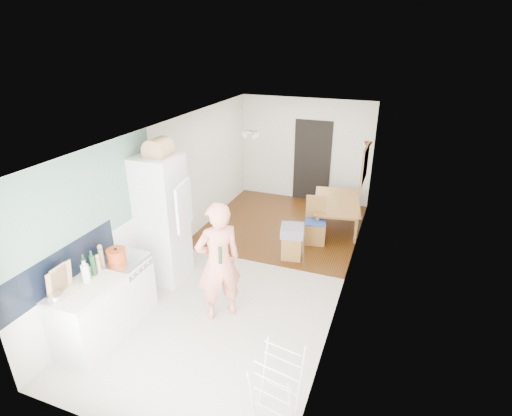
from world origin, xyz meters
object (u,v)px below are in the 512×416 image
Objects in this scene: dining_table at (337,215)px; dining_chair at (315,221)px; person at (218,252)px; stool at (292,246)px; drying_rack at (277,388)px.

dining_chair is (-0.29, -0.90, 0.22)m from dining_table.
person is 2.87m from dining_chair.
dining_table is at bearing 71.68° from stool.
drying_rack is (1.31, -1.36, -0.64)m from person.
drying_rack is (0.23, -4.96, 0.18)m from dining_table.
drying_rack is at bearing 171.87° from dining_table.
dining_table is at bearing 58.83° from dining_chair.
dining_table is (1.08, 3.60, -0.82)m from person.
stool is 0.55× the size of drying_rack.
stool is at bearing -122.74° from dining_chair.
dining_table is at bearing 102.81° from drying_rack.
person is 2.20m from stool.
dining_table is 3.02× the size of stool.
dining_table reaches higher than stool.
dining_table is 1.51× the size of dining_chair.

